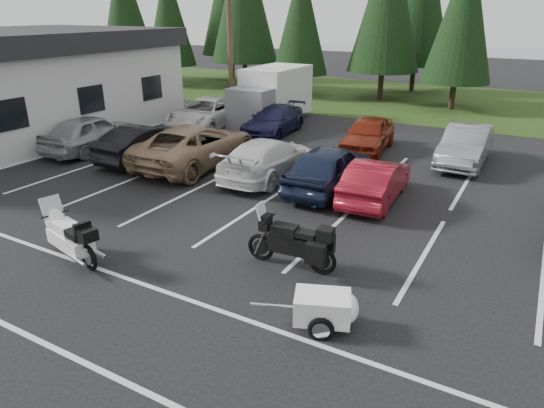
{
  "coord_description": "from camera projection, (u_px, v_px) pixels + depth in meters",
  "views": [
    {
      "loc": [
        5.22,
        -10.38,
        5.84
      ],
      "look_at": [
        -0.37,
        -0.5,
        1.26
      ],
      "focal_mm": 32.0,
      "sensor_mm": 36.0,
      "label": 1
    }
  ],
  "objects": [
    {
      "name": "car_near_4",
      "position": [
        329.0,
        167.0,
        16.57
      ],
      "size": [
        1.96,
        4.72,
        1.6
      ],
      "primitive_type": "imported",
      "rotation": [
        0.0,
        0.0,
        3.16
      ],
      "color": "#172039",
      "rests_on": "ground"
    },
    {
      "name": "ground",
      "position": [
        293.0,
        244.0,
        12.94
      ],
      "size": [
        120.0,
        120.0,
        0.0
      ],
      "primitive_type": "plane",
      "color": "black",
      "rests_on": "ground"
    },
    {
      "name": "touring_motorcycle",
      "position": [
        69.0,
        232.0,
        11.94
      ],
      "size": [
        2.77,
        1.4,
        1.47
      ],
      "primitive_type": null,
      "rotation": [
        0.0,
        0.0,
        -0.23
      ],
      "color": "white",
      "rests_on": "ground"
    },
    {
      "name": "car_far_3",
      "position": [
        466.0,
        145.0,
        19.4
      ],
      "size": [
        1.61,
        4.6,
        1.52
      ],
      "primitive_type": "imported",
      "rotation": [
        0.0,
        0.0,
        0.0
      ],
      "color": "slate",
      "rests_on": "ground"
    },
    {
      "name": "conifer_5",
      "position": [
        464.0,
        13.0,
        28.27
      ],
      "size": [
        4.14,
        4.14,
        9.63
      ],
      "color": "#332316",
      "rests_on": "ground"
    },
    {
      "name": "car_far_1",
      "position": [
        274.0,
        120.0,
        24.11
      ],
      "size": [
        2.34,
        4.87,
        1.37
      ],
      "primitive_type": "imported",
      "rotation": [
        0.0,
        0.0,
        0.09
      ],
      "color": "#18193E",
      "rests_on": "ground"
    },
    {
      "name": "box_truck",
      "position": [
        268.0,
        96.0,
        26.14
      ],
      "size": [
        2.4,
        5.6,
        2.9
      ],
      "primitive_type": null,
      "color": "silver",
      "rests_on": "ground"
    },
    {
      "name": "lake_water",
      "position": [
        543.0,
        64.0,
        55.51
      ],
      "size": [
        70.0,
        50.0,
        0.02
      ],
      "primitive_type": "cube",
      "color": "slate",
      "rests_on": "ground"
    },
    {
      "name": "stall_markings",
      "position": [
        324.0,
        218.0,
        14.56
      ],
      "size": [
        32.0,
        16.0,
        0.01
      ],
      "primitive_type": "cube",
      "color": "silver",
      "rests_on": "ground"
    },
    {
      "name": "conifer_0",
      "position": [
        124.0,
        4.0,
        41.56
      ],
      "size": [
        4.58,
        4.58,
        10.66
      ],
      "color": "#332316",
      "rests_on": "ground"
    },
    {
      "name": "utility_pole",
      "position": [
        230.0,
        32.0,
        25.44
      ],
      "size": [
        1.6,
        0.26,
        9.0
      ],
      "color": "#473321",
      "rests_on": "ground"
    },
    {
      "name": "car_near_0",
      "position": [
        91.0,
        133.0,
        21.21
      ],
      "size": [
        2.26,
        4.87,
        1.61
      ],
      "primitive_type": "imported",
      "rotation": [
        0.0,
        0.0,
        3.22
      ],
      "color": "#999A9E",
      "rests_on": "ground"
    },
    {
      "name": "cargo_trailer",
      "position": [
        322.0,
        310.0,
        9.47
      ],
      "size": [
        1.79,
        1.41,
        0.73
      ],
      "primitive_type": null,
      "rotation": [
        0.0,
        0.0,
        0.38
      ],
      "color": "white",
      "rests_on": "ground"
    },
    {
      "name": "conifer_3",
      "position": [
        301.0,
        18.0,
        33.04
      ],
      "size": [
        3.87,
        3.87,
        9.02
      ],
      "color": "#332316",
      "rests_on": "ground"
    },
    {
      "name": "car_far_2",
      "position": [
        368.0,
        134.0,
        21.17
      ],
      "size": [
        2.17,
        4.52,
        1.49
      ],
      "primitive_type": "imported",
      "rotation": [
        0.0,
        0.0,
        0.1
      ],
      "color": "maroon",
      "rests_on": "ground"
    },
    {
      "name": "building",
      "position": [
        2.0,
        84.0,
        23.48
      ],
      "size": [
        10.6,
        15.6,
        4.9
      ],
      "primitive_type": null,
      "color": "silver",
      "rests_on": "ground"
    },
    {
      "name": "adventure_motorcycle",
      "position": [
        291.0,
        238.0,
        11.53
      ],
      "size": [
        2.61,
        1.06,
        1.56
      ],
      "primitive_type": null,
      "rotation": [
        0.0,
        0.0,
        0.07
      ],
      "color": "black",
      "rests_on": "ground"
    },
    {
      "name": "car_near_1",
      "position": [
        146.0,
        143.0,
        19.84
      ],
      "size": [
        1.57,
        4.48,
        1.48
      ],
      "primitive_type": "imported",
      "rotation": [
        0.0,
        0.0,
        3.14
      ],
      "color": "black",
      "rests_on": "ground"
    },
    {
      "name": "car_near_5",
      "position": [
        376.0,
        180.0,
        15.69
      ],
      "size": [
        1.66,
        4.19,
        1.36
      ],
      "primitive_type": "imported",
      "rotation": [
        0.0,
        0.0,
        3.2
      ],
      "color": "maroon",
      "rests_on": "ground"
    },
    {
      "name": "conifer_1",
      "position": [
        169.0,
        15.0,
        38.08
      ],
      "size": [
        3.96,
        3.96,
        9.22
      ],
      "color": "#332316",
      "rests_on": "ground"
    },
    {
      "name": "car_far_0",
      "position": [
        207.0,
        113.0,
        25.37
      ],
      "size": [
        3.07,
        5.7,
        1.52
      ],
      "primitive_type": "imported",
      "rotation": [
        0.0,
        0.0,
        0.1
      ],
      "color": "silver",
      "rests_on": "ground"
    },
    {
      "name": "car_near_3",
      "position": [
        268.0,
        158.0,
        17.89
      ],
      "size": [
        2.09,
        4.99,
        1.44
      ],
      "primitive_type": "imported",
      "rotation": [
        0.0,
        0.0,
        3.16
      ],
      "color": "silver",
      "rests_on": "ground"
    },
    {
      "name": "car_near_2",
      "position": [
        195.0,
        145.0,
        19.23
      ],
      "size": [
        3.0,
        6.03,
        1.64
      ],
      "primitive_type": "imported",
      "rotation": [
        0.0,
        0.0,
        3.19
      ],
      "color": "#876B4E",
      "rests_on": "ground"
    },
    {
      "name": "grass_strip",
      "position": [
        457.0,
        103.0,
        32.31
      ],
      "size": [
        80.0,
        16.0,
        0.01
      ],
      "primitive_type": "cube",
      "color": "#203811",
      "rests_on": "ground"
    }
  ]
}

